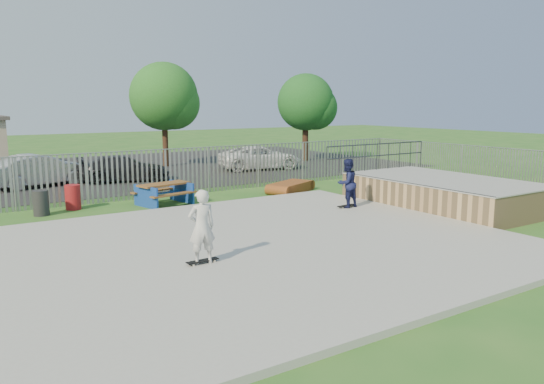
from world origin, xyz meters
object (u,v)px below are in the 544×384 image
tree_right (306,102)px  skater_navy (347,183)px  picnic_table (164,194)px  trash_bin_grey (41,203)px  tree_mid (164,97)px  car_silver (40,170)px  trash_bin_red (73,197)px  skater_white (202,227)px  car_dark (124,169)px  car_white (260,158)px  funbox (291,187)px

tree_right → skater_navy: size_ratio=3.31×
picnic_table → trash_bin_grey: trash_bin_grey is taller
tree_mid → car_silver: bearing=-151.6°
car_silver → skater_navy: 14.85m
tree_right → skater_navy: (-9.07, -14.62, -2.91)m
trash_bin_red → skater_white: size_ratio=0.52×
picnic_table → skater_navy: bearing=-56.7°
skater_navy → tree_right: bearing=-127.3°
trash_bin_red → tree_mid: size_ratio=0.14×
car_silver → tree_mid: 9.80m
car_dark → tree_right: size_ratio=0.76×
tree_right → car_dark: bearing=-168.1°
tree_mid → skater_navy: tree_mid is taller
skater_white → trash_bin_grey: bearing=-69.3°
car_dark → car_white: (8.33, 0.44, 0.04)m
car_white → tree_mid: (-4.12, 4.49, 3.59)m
picnic_table → skater_navy: skater_navy is taller
car_dark → skater_white: 15.40m
tree_right → funbox: bearing=-129.7°
funbox → skater_navy: (-0.76, -4.60, 0.82)m
funbox → car_white: bearing=42.7°
car_silver → tree_right: 17.74m
picnic_table → car_white: bearing=26.5°
trash_bin_grey → funbox: bearing=-4.2°
tree_right → skater_navy: tree_right is taller
car_white → tree_mid: 7.07m
trash_bin_red → tree_right: size_ratio=0.16×
car_white → tree_right: 6.53m
trash_bin_grey → car_white: 15.05m
funbox → car_silver: size_ratio=0.53×
trash_bin_red → car_dark: 7.07m
trash_bin_grey → tree_mid: tree_mid is taller
trash_bin_grey → car_silver: 7.12m
trash_bin_red → skater_white: skater_white is taller
tree_right → skater_navy: 17.45m
trash_bin_red → car_white: 13.75m
picnic_table → tree_right: (14.13, 9.74, 3.52)m
trash_bin_grey → skater_white: size_ratio=0.50×
tree_right → picnic_table: bearing=-145.4°
car_dark → picnic_table: bearing=-173.2°
car_silver → car_dark: bearing=-113.1°
tree_mid → tree_right: 9.50m
car_silver → car_white: car_silver is taller
picnic_table → car_dark: car_dark is taller
car_silver → tree_right: bearing=-97.0°
tree_right → trash_bin_grey: bearing=-153.4°
funbox → car_silver: 11.89m
picnic_table → trash_bin_red: size_ratio=2.49×
skater_navy → skater_white: size_ratio=1.00×
funbox → trash_bin_grey: size_ratio=2.72×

